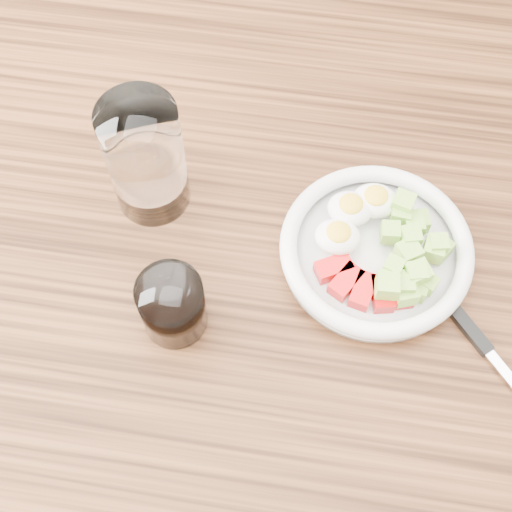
{
  "coord_description": "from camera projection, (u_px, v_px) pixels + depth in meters",
  "views": [
    {
      "loc": [
        0.04,
        -0.31,
        1.45
      ],
      "look_at": [
        -0.01,
        0.01,
        0.8
      ],
      "focal_mm": 50.0,
      "sensor_mm": 36.0,
      "label": 1
    }
  ],
  "objects": [
    {
      "name": "coffee_glass",
      "position": [
        172.0,
        306.0,
        0.69
      ],
      "size": [
        0.06,
        0.06,
        0.07
      ],
      "color": "white",
      "rests_on": "dining_table"
    },
    {
      "name": "ground",
      "position": [
        260.0,
        440.0,
        1.43
      ],
      "size": [
        4.0,
        4.0,
        0.0
      ],
      "primitive_type": "plane",
      "color": "brown",
      "rests_on": "ground"
    },
    {
      "name": "dining_table",
      "position": [
        263.0,
        315.0,
        0.83
      ],
      "size": [
        1.5,
        0.9,
        0.77
      ],
      "color": "brown",
      "rests_on": "ground"
    },
    {
      "name": "fork",
      "position": [
        475.0,
        336.0,
        0.71
      ],
      "size": [
        0.14,
        0.16,
        0.01
      ],
      "color": "black",
      "rests_on": "dining_table"
    },
    {
      "name": "water_glass",
      "position": [
        146.0,
        158.0,
        0.73
      ],
      "size": [
        0.08,
        0.08,
        0.14
      ],
      "primitive_type": "cylinder",
      "color": "white",
      "rests_on": "dining_table"
    },
    {
      "name": "bowl",
      "position": [
        377.0,
        249.0,
        0.74
      ],
      "size": [
        0.2,
        0.2,
        0.05
      ],
      "color": "white",
      "rests_on": "dining_table"
    }
  ]
}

